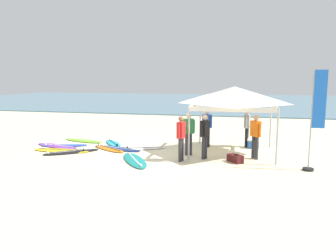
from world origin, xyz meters
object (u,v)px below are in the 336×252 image
(person_blue, at_px, (207,125))
(surfboard_purple, at_px, (57,146))
(surfboard_lime, at_px, (83,141))
(surfboard_cyan, at_px, (113,143))
(person_red, at_px, (181,135))
(surfboard_yellow, at_px, (61,150))
(surfboard_orange, at_px, (109,149))
(surfboard_teal, at_px, (135,160))
(canopy_tent, at_px, (234,95))
(surfboard_white, at_px, (145,148))
(banner_flag, at_px, (315,124))
(surfboard_navy, at_px, (117,148))
(surfboard_black, at_px, (71,152))
(cooler_box, at_px, (253,144))
(surfboard_blue, at_px, (64,145))
(person_grey, at_px, (247,125))
(gear_bag_near_tent, at_px, (235,159))
(person_black, at_px, (205,133))
(person_orange, at_px, (255,134))
(person_green, at_px, (189,131))

(person_blue, bearing_deg, surfboard_purple, -166.95)
(surfboard_lime, bearing_deg, surfboard_cyan, -9.91)
(person_red, bearing_deg, surfboard_yellow, 175.04)
(surfboard_orange, distance_m, surfboard_teal, 2.43)
(canopy_tent, xyz_separation_m, surfboard_cyan, (-5.57, 0.61, -2.35))
(surfboard_teal, bearing_deg, canopy_tent, 31.81)
(surfboard_white, xyz_separation_m, banner_flag, (6.48, -1.94, 1.54))
(surfboard_navy, relative_size, banner_flag, 0.73)
(canopy_tent, height_order, surfboard_orange, canopy_tent)
(surfboard_black, height_order, cooler_box, cooler_box)
(canopy_tent, height_order, surfboard_white, canopy_tent)
(surfboard_teal, bearing_deg, surfboard_orange, 136.48)
(surfboard_yellow, bearing_deg, surfboard_navy, 23.79)
(surfboard_blue, height_order, person_blue, person_blue)
(surfboard_orange, bearing_deg, surfboard_navy, 22.08)
(surfboard_teal, xyz_separation_m, person_red, (1.69, 0.40, 0.95))
(person_blue, bearing_deg, surfboard_black, -155.24)
(surfboard_white, relative_size, banner_flag, 0.56)
(person_grey, xyz_separation_m, gear_bag_near_tent, (-0.41, -2.89, -0.85))
(surfboard_yellow, distance_m, person_black, 6.16)
(surfboard_black, bearing_deg, surfboard_navy, 34.23)
(surfboard_black, xyz_separation_m, person_blue, (5.36, 2.47, 0.95))
(surfboard_black, height_order, surfboard_purple, same)
(person_orange, bearing_deg, surfboard_yellow, -176.24)
(surfboard_lime, height_order, person_blue, person_blue)
(cooler_box, bearing_deg, surfboard_cyan, -174.86)
(surfboard_navy, relative_size, person_green, 1.46)
(surfboard_orange, bearing_deg, cooler_box, 15.57)
(surfboard_lime, xyz_separation_m, surfboard_yellow, (0.15, -2.24, -0.00))
(surfboard_yellow, xyz_separation_m, person_blue, (5.91, 2.34, 0.95))
(surfboard_white, height_order, surfboard_yellow, same)
(surfboard_blue, height_order, person_orange, person_orange)
(canopy_tent, bearing_deg, gear_bag_near_tent, -84.30)
(person_blue, bearing_deg, person_red, -102.81)
(surfboard_orange, xyz_separation_m, gear_bag_near_tent, (5.43, -0.98, 0.10))
(surfboard_navy, distance_m, person_grey, 5.89)
(surfboard_navy, height_order, gear_bag_near_tent, gear_bag_near_tent)
(surfboard_black, bearing_deg, surfboard_lime, 106.44)
(canopy_tent, relative_size, person_black, 1.92)
(gear_bag_near_tent, bearing_deg, surfboard_cyan, 159.77)
(surfboard_cyan, height_order, cooler_box, cooler_box)
(person_orange, height_order, person_blue, same)
(gear_bag_near_tent, bearing_deg, person_grey, 81.92)
(surfboard_cyan, relative_size, surfboard_blue, 0.84)
(person_black, bearing_deg, surfboard_black, -177.36)
(person_black, height_order, cooler_box, person_black)
(surfboard_cyan, xyz_separation_m, surfboard_navy, (0.60, -1.00, -0.00))
(canopy_tent, xyz_separation_m, surfboard_white, (-3.79, -0.09, -2.35))
(surfboard_white, height_order, person_orange, person_orange)
(person_green, xyz_separation_m, person_orange, (2.59, -0.07, 0.00))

